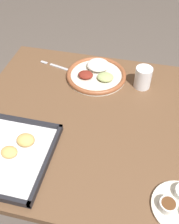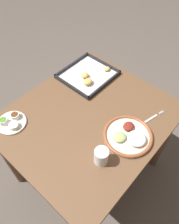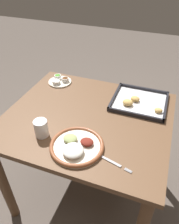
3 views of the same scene
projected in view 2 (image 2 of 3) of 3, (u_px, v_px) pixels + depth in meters
The scene contains 7 objects.
ground_plane at pixel (89, 170), 1.82m from camera, with size 8.00×8.00×0.00m, color #564C44.
dining_table at pixel (88, 129), 1.35m from camera, with size 0.94×0.82×0.73m.
dinner_plate at pixel (129, 136), 1.15m from camera, with size 0.27×0.27×0.05m.
fork at pixel (149, 120), 1.23m from camera, with size 0.20×0.06×0.00m.
saucer_plate at pixel (11, 122), 1.21m from camera, with size 0.16×0.16×0.04m.
baking_tray at pixel (88, 75), 1.46m from camera, with size 0.33×0.31×0.04m.
drinking_cup at pixel (101, 156), 1.04m from camera, with size 0.07×0.07×0.09m.
Camera 2 is at (-0.57, -0.51, 1.73)m, focal length 35.00 mm.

